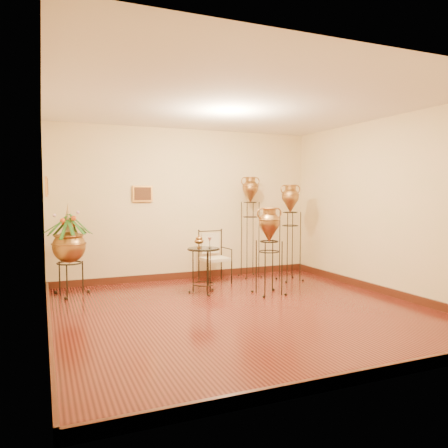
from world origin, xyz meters
name	(u,v)px	position (x,y,z in m)	size (l,w,h in m)	color
ground	(244,310)	(0.00, 0.00, 0.00)	(5.00, 5.00, 0.00)	maroon
room_shell	(243,184)	(-0.01, 0.01, 1.73)	(5.02, 5.02, 2.81)	beige
amphora_tall	(250,226)	(1.15, 2.15, 0.99)	(0.48, 0.48, 1.94)	black
amphora_mid	(290,232)	(1.68, 1.56, 0.90)	(0.52, 0.52, 1.79)	black
amphora_short	(269,250)	(0.78, 0.72, 0.70)	(0.45, 0.45, 1.41)	black
planter_urn	(69,243)	(-2.15, 1.85, 0.84)	(1.05, 1.05, 1.50)	black
armchair	(215,257)	(0.32, 1.89, 0.47)	(0.55, 0.52, 0.94)	black
side_table	(203,270)	(-0.16, 1.19, 0.38)	(0.53, 0.53, 0.93)	black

